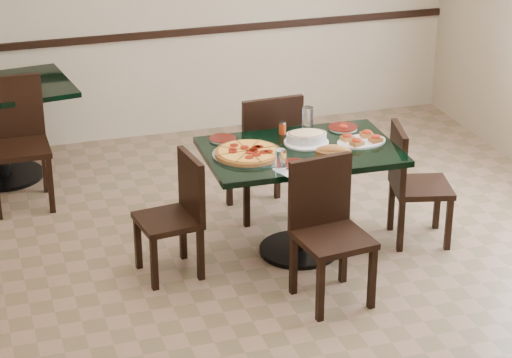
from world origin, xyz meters
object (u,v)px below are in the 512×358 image
object	(u,v)px
bruschetta_platter	(361,139)
lasagna_casserole	(306,137)
chair_far	(267,149)
chair_right	(411,179)
chair_near	(327,223)
chair_left	(178,210)
main_table	(300,175)
bread_basket	(333,153)
back_chair_near	(16,134)
pepperoni_pizza	(248,153)

from	to	relation	value
bruschetta_platter	lasagna_casserole	bearing A→B (deg)	157.65
chair_far	chair_right	distance (m)	1.04
chair_far	chair_near	distance (m)	1.17
chair_left	bruschetta_platter	world-z (taller)	bruschetta_platter
main_table	chair_right	distance (m)	0.79
bread_basket	lasagna_casserole	bearing A→B (deg)	126.28
chair_far	chair_left	distance (m)	1.00
back_chair_near	lasagna_casserole	size ratio (longest dim) A/B	3.20
bread_basket	bruschetta_platter	world-z (taller)	bread_basket
chair_far	main_table	bearing A→B (deg)	91.04
bruschetta_platter	chair_right	bearing A→B (deg)	-11.77
chair_right	bruschetta_platter	distance (m)	0.48
main_table	back_chair_near	bearing A→B (deg)	141.87
bread_basket	chair_right	bearing A→B (deg)	37.44
main_table	bruschetta_platter	world-z (taller)	bruschetta_platter
bruschetta_platter	chair_near	bearing A→B (deg)	-134.91
main_table	chair_right	bearing A→B (deg)	-2.71
chair_near	pepperoni_pizza	world-z (taller)	chair_near
back_chair_near	pepperoni_pizza	distance (m)	1.96
chair_near	lasagna_casserole	bearing A→B (deg)	74.07
back_chair_near	bruschetta_platter	bearing A→B (deg)	-33.98
main_table	bruschetta_platter	bearing A→B (deg)	-1.41
chair_far	chair_near	xyz separation A→B (m)	(0.01, -1.17, -0.03)
main_table	chair_far	bearing A→B (deg)	95.03
chair_near	pepperoni_pizza	bearing A→B (deg)	111.98
pepperoni_pizza	lasagna_casserole	distance (m)	0.43
back_chair_near	bruschetta_platter	size ratio (longest dim) A/B	2.60
chair_left	back_chair_near	xyz separation A→B (m)	(-0.88, 1.42, 0.09)
chair_far	lasagna_casserole	world-z (taller)	chair_far
chair_near	chair_left	size ratio (longest dim) A/B	1.11
pepperoni_pizza	bread_basket	size ratio (longest dim) A/B	1.70
main_table	chair_left	distance (m)	0.84
chair_left	chair_near	bearing A→B (deg)	47.24
chair_right	bruschetta_platter	world-z (taller)	chair_right
bread_basket	bruschetta_platter	xyz separation A→B (m)	(0.28, 0.20, -0.02)
chair_left	pepperoni_pizza	bearing A→B (deg)	84.62
chair_right	lasagna_casserole	world-z (taller)	lasagna_casserole
pepperoni_pizza	lasagna_casserole	bearing A→B (deg)	11.18
chair_right	chair_left	distance (m)	1.61
chair_left	bread_basket	xyz separation A→B (m)	(0.97, -0.20, 0.35)
chair_right	lasagna_casserole	xyz separation A→B (m)	(-0.71, 0.13, 0.34)
chair_near	chair_far	bearing A→B (deg)	83.05
chair_right	lasagna_casserole	size ratio (longest dim) A/B	2.80
chair_right	lasagna_casserole	bearing A→B (deg)	92.47
lasagna_casserole	bruschetta_platter	distance (m)	0.36
chair_right	bruschetta_platter	xyz separation A→B (m)	(-0.36, 0.03, 0.32)
chair_right	back_chair_near	distance (m)	2.88
lasagna_casserole	main_table	bearing A→B (deg)	-121.04
chair_left	pepperoni_pizza	size ratio (longest dim) A/B	1.74
back_chair_near	bruschetta_platter	xyz separation A→B (m)	(2.12, -1.42, 0.24)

